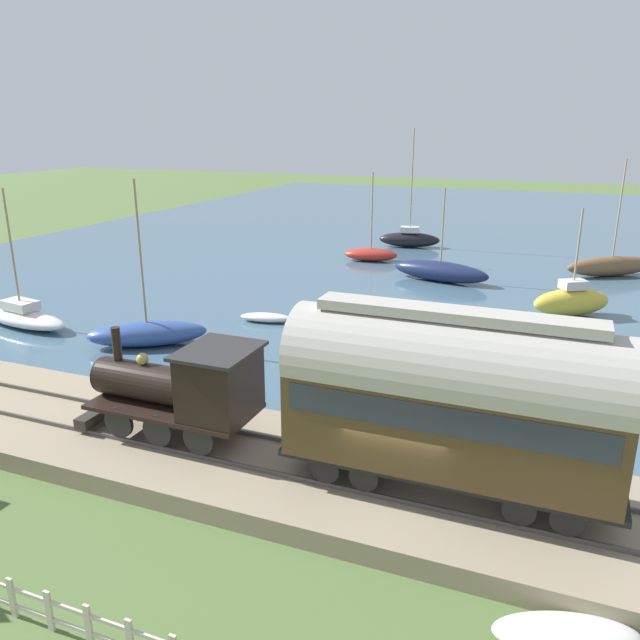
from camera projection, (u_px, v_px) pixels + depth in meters
ground_plane at (398, 510)px, 15.92m from camera, size 200.00×200.00×0.00m
harbor_water at (528, 237)px, 54.21m from camera, size 80.00×80.00×0.01m
rail_embankment at (402, 494)px, 16.11m from camera, size 5.32×56.00×0.71m
steam_locomotive at (187, 386)px, 17.78m from camera, size 2.29×5.49×3.05m
passenger_coach at (451, 395)px, 14.83m from camera, size 2.46×8.18×4.68m
sailboat_black at (409, 239)px, 49.55m from camera, size 2.33×4.97×9.11m
sailboat_yellow at (571, 301)px, 31.75m from camera, size 3.39×4.21×5.48m
sailboat_white at (22, 316)px, 30.26m from camera, size 2.57×6.14×6.61m
sailboat_blue at (147, 333)px, 27.56m from camera, size 4.18×5.31×7.27m
sailboat_navy at (440, 271)px, 38.78m from camera, size 2.79×6.40×5.75m
sailboat_red at (371, 254)px, 44.62m from camera, size 2.25×4.00×6.23m
sailboat_brown at (611, 266)px, 40.15m from camera, size 4.62×5.98×7.37m
rowboat_mid_harbor at (378, 363)px, 25.06m from camera, size 1.93×1.59×0.46m
rowboat_far_out at (330, 405)px, 21.41m from camera, size 1.85×3.15×0.36m
rowboat_off_pier at (266, 317)px, 30.95m from camera, size 1.36×2.74×0.43m
beached_dinghy at (567, 635)px, 11.76m from camera, size 1.88×3.00×0.44m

